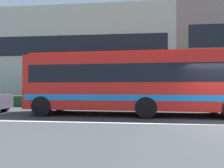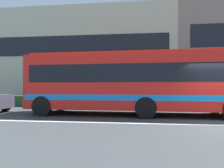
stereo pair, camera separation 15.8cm
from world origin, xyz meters
The scene contains 3 objects.
hedge_row_far centered at (-3.52, 6.22, 0.39)m, with size 22.66×1.10×0.79m, color #225026.
apartment_block_left centered at (-9.08, 13.95, 4.57)m, with size 18.39×8.77×9.14m.
transit_bus centered at (-3.77, 2.44, 1.76)m, with size 10.98×2.99×3.20m.
Camera 1 is at (-3.82, -7.98, 1.47)m, focal length 31.52 mm.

